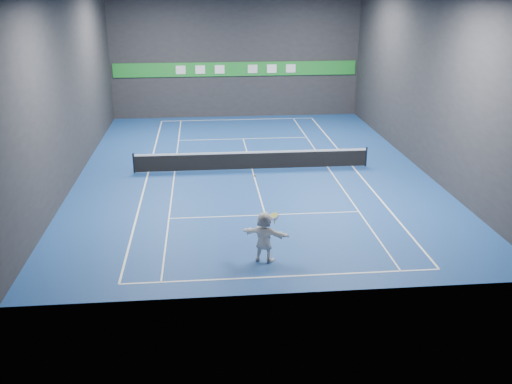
{
  "coord_description": "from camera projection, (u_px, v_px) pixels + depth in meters",
  "views": [
    {
      "loc": [
        -2.56,
        -28.89,
        9.37
      ],
      "look_at": [
        -0.51,
        -7.57,
        1.5
      ],
      "focal_mm": 40.0,
      "sensor_mm": 36.0,
      "label": 1
    }
  ],
  "objects": [
    {
      "name": "baseline_near",
      "position": [
        283.0,
        276.0,
        19.35
      ],
      "size": [
        10.98,
        0.08,
        0.01
      ],
      "primitive_type": "cube",
      "color": "white",
      "rests_on": "ground"
    },
    {
      "name": "sideline_doubles_right",
      "position": [
        353.0,
        166.0,
        30.95
      ],
      "size": [
        0.08,
        23.78,
        0.01
      ],
      "primitive_type": "cube",
      "color": "white",
      "rests_on": "ground"
    },
    {
      "name": "service_line_near",
      "position": [
        265.0,
        215.0,
        24.48
      ],
      "size": [
        8.23,
        0.06,
        0.01
      ],
      "primitive_type": "cube",
      "color": "white",
      "rests_on": "ground"
    },
    {
      "name": "wall_front",
      "position": [
        291.0,
        159.0,
        16.76
      ],
      "size": [
        18.0,
        0.1,
        9.0
      ],
      "primitive_type": "cube",
      "color": "#242427",
      "rests_on": "ground"
    },
    {
      "name": "sideline_doubles_left",
      "position": [
        148.0,
        172.0,
        29.96
      ],
      "size": [
        0.08,
        23.78,
        0.01
      ],
      "primitive_type": "cube",
      "color": "white",
      "rests_on": "ground"
    },
    {
      "name": "wall_right",
      "position": [
        424.0,
        82.0,
        29.71
      ],
      "size": [
        0.1,
        26.0,
        9.0
      ],
      "primitive_type": "cube",
      "color": "#242427",
      "rests_on": "ground"
    },
    {
      "name": "center_service_line",
      "position": [
        252.0,
        169.0,
        30.46
      ],
      "size": [
        0.06,
        12.8,
        0.01
      ],
      "primitive_type": "cube",
      "color": "white",
      "rests_on": "ground"
    },
    {
      "name": "tennis_racket",
      "position": [
        274.0,
        217.0,
        19.98
      ],
      "size": [
        0.39,
        0.36,
        0.44
      ],
      "color": "#B21913",
      "rests_on": "player"
    },
    {
      "name": "sponsor_banner",
      "position": [
        236.0,
        69.0,
        41.34
      ],
      "size": [
        17.64,
        0.11,
        1.0
      ],
      "color": "#1D8529",
      "rests_on": "wall_back"
    },
    {
      "name": "wall_back",
      "position": [
        236.0,
        55.0,
        41.05
      ],
      "size": [
        18.0,
        0.1,
        9.0
      ],
      "primitive_type": "cube",
      "color": "#242427",
      "rests_on": "ground"
    },
    {
      "name": "sideline_singles_left",
      "position": [
        175.0,
        172.0,
        30.09
      ],
      "size": [
        0.06,
        23.78,
        0.01
      ],
      "primitive_type": "cube",
      "color": "white",
      "rests_on": "ground"
    },
    {
      "name": "tennis_ball",
      "position": [
        255.0,
        176.0,
        19.5
      ],
      "size": [
        0.07,
        0.07,
        0.07
      ],
      "primitive_type": "sphere",
      "color": "yellow",
      "rests_on": "player"
    },
    {
      "name": "service_line_far",
      "position": [
        243.0,
        139.0,
        36.44
      ],
      "size": [
        8.23,
        0.06,
        0.01
      ],
      "primitive_type": "cube",
      "color": "white",
      "rests_on": "ground"
    },
    {
      "name": "sideline_singles_right",
      "position": [
        328.0,
        167.0,
        30.82
      ],
      "size": [
        0.06,
        23.78,
        0.01
      ],
      "primitive_type": "cube",
      "color": "white",
      "rests_on": "ground"
    },
    {
      "name": "ground",
      "position": [
        252.0,
        169.0,
        30.46
      ],
      "size": [
        26.0,
        26.0,
        0.0
      ],
      "primitive_type": "plane",
      "color": "navy",
      "rests_on": "ground"
    },
    {
      "name": "tennis_net",
      "position": [
        252.0,
        160.0,
        30.27
      ],
      "size": [
        12.5,
        0.1,
        1.07
      ],
      "color": "black",
      "rests_on": "ground"
    },
    {
      "name": "wall_left",
      "position": [
        70.0,
        88.0,
        28.1
      ],
      "size": [
        0.1,
        26.0,
        9.0
      ],
      "primitive_type": "cube",
      "color": "#242427",
      "rests_on": "ground"
    },
    {
      "name": "player",
      "position": [
        264.0,
        237.0,
        20.15
      ],
      "size": [
        1.81,
        1.2,
        1.87
      ],
      "primitive_type": "imported",
      "rotation": [
        0.0,
        0.0,
        2.73
      ],
      "color": "white",
      "rests_on": "ground"
    },
    {
      "name": "baseline_far",
      "position": [
        238.0,
        120.0,
        41.56
      ],
      "size": [
        10.98,
        0.08,
        0.01
      ],
      "primitive_type": "cube",
      "color": "white",
      "rests_on": "ground"
    }
  ]
}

